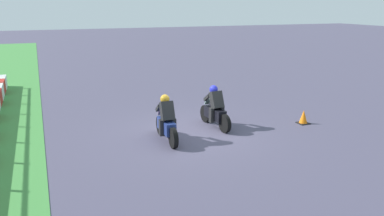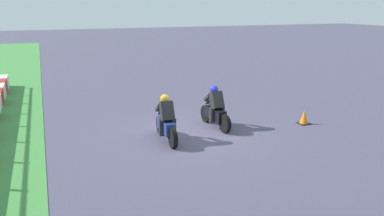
{
  "view_description": "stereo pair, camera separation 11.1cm",
  "coord_description": "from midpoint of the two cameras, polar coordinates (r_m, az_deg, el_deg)",
  "views": [
    {
      "loc": [
        -11.79,
        4.62,
        4.29
      ],
      "look_at": [
        -0.0,
        -0.03,
        0.9
      ],
      "focal_mm": 36.48,
      "sensor_mm": 36.0,
      "label": 1
    },
    {
      "loc": [
        -11.83,
        4.52,
        4.29
      ],
      "look_at": [
        -0.0,
        -0.03,
        0.9
      ],
      "focal_mm": 36.48,
      "sensor_mm": 36.0,
      "label": 2
    }
  ],
  "objects": [
    {
      "name": "rider_lane_a",
      "position": [
        13.91,
        3.17,
        -0.33
      ],
      "size": [
        2.04,
        0.55,
        1.51
      ],
      "rotation": [
        0.0,
        0.0,
        0.08
      ],
      "color": "black",
      "rests_on": "ground_plane"
    },
    {
      "name": "rider_lane_b",
      "position": [
        12.52,
        -4.01,
        -2.09
      ],
      "size": [
        2.04,
        0.54,
        1.51
      ],
      "rotation": [
        0.0,
        0.0,
        -0.02
      ],
      "color": "black",
      "rests_on": "ground_plane"
    },
    {
      "name": "traffic_cone",
      "position": [
        14.96,
        15.78,
        -1.34
      ],
      "size": [
        0.4,
        0.4,
        0.5
      ],
      "color": "black",
      "rests_on": "ground_plane"
    },
    {
      "name": "ground_plane",
      "position": [
        13.37,
        -0.38,
        -3.74
      ],
      "size": [
        120.0,
        120.0,
        0.0
      ],
      "primitive_type": "plane",
      "color": "#49455B"
    }
  ]
}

